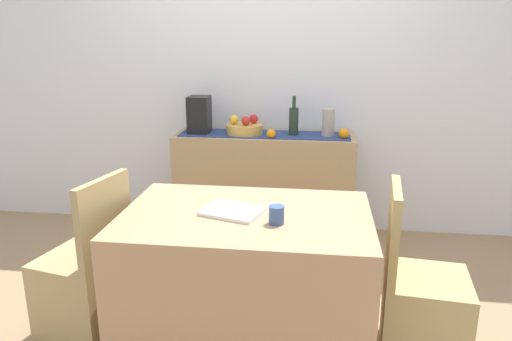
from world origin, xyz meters
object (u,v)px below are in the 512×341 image
(chair_by_corner, at_px, (421,311))
(open_book, at_px, (232,211))
(dining_table, at_px, (246,281))
(sideboard_console, at_px, (264,186))
(coffee_maker, at_px, (199,115))
(chair_near_window, at_px, (86,288))
(ceramic_vase, at_px, (328,123))
(wine_bottle, at_px, (294,121))
(fruit_bowl, at_px, (245,129))
(coffee_cup, at_px, (276,215))

(chair_by_corner, bearing_deg, open_book, -179.36)
(dining_table, bearing_deg, sideboard_console, 92.80)
(coffee_maker, relative_size, chair_near_window, 0.32)
(sideboard_console, bearing_deg, dining_table, -87.20)
(ceramic_vase, bearing_deg, dining_table, -105.98)
(wine_bottle, distance_m, ceramic_vase, 0.26)
(fruit_bowl, relative_size, ceramic_vase, 1.34)
(sideboard_console, xyz_separation_m, ceramic_vase, (0.48, 0.00, 0.52))
(wine_bottle, relative_size, ceramic_vase, 1.45)
(coffee_maker, bearing_deg, wine_bottle, 0.00)
(wine_bottle, relative_size, chair_near_window, 0.33)
(wine_bottle, distance_m, coffee_maker, 0.73)
(ceramic_vase, distance_m, coffee_cup, 1.57)
(sideboard_console, bearing_deg, ceramic_vase, 0.00)
(sideboard_console, xyz_separation_m, wine_bottle, (0.22, 0.00, 0.53))
(dining_table, height_order, chair_near_window, chair_near_window)
(coffee_maker, relative_size, coffee_cup, 3.34)
(fruit_bowl, distance_m, coffee_maker, 0.37)
(ceramic_vase, bearing_deg, fruit_bowl, 180.00)
(coffee_maker, bearing_deg, chair_by_corner, -44.56)
(fruit_bowl, xyz_separation_m, ceramic_vase, (0.63, 0.00, 0.06))
(sideboard_console, bearing_deg, chair_near_window, -119.28)
(fruit_bowl, bearing_deg, wine_bottle, 0.00)
(open_book, bearing_deg, fruit_bowl, 113.85)
(coffee_maker, height_order, chair_by_corner, coffee_maker)
(dining_table, bearing_deg, coffee_cup, -35.05)
(sideboard_console, relative_size, dining_table, 1.13)
(sideboard_console, bearing_deg, coffee_cup, -81.54)
(wine_bottle, xyz_separation_m, chair_by_corner, (0.72, -1.43, -0.68))
(wine_bottle, bearing_deg, open_book, -98.56)
(fruit_bowl, relative_size, chair_by_corner, 0.31)
(wine_bottle, distance_m, coffee_cup, 1.55)
(ceramic_vase, bearing_deg, sideboard_console, 180.00)
(open_book, height_order, coffee_cup, coffee_cup)
(open_book, relative_size, chair_near_window, 0.31)
(fruit_bowl, relative_size, coffee_maker, 0.98)
(coffee_cup, bearing_deg, ceramic_vase, 80.78)
(wine_bottle, height_order, open_book, wine_bottle)
(fruit_bowl, relative_size, dining_table, 0.23)
(chair_by_corner, bearing_deg, chair_near_window, -179.82)
(sideboard_console, height_order, coffee_maker, coffee_maker)
(open_book, xyz_separation_m, coffee_cup, (0.23, -0.10, 0.03))
(wine_bottle, height_order, ceramic_vase, wine_bottle)
(chair_near_window, bearing_deg, sideboard_console, 60.72)
(open_book, bearing_deg, dining_table, 25.04)
(dining_table, xyz_separation_m, open_book, (-0.07, -0.01, 0.38))
(dining_table, bearing_deg, chair_near_window, -179.76)
(coffee_maker, relative_size, open_book, 1.02)
(sideboard_console, height_order, ceramic_vase, ceramic_vase)
(open_book, relative_size, coffee_cup, 3.28)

